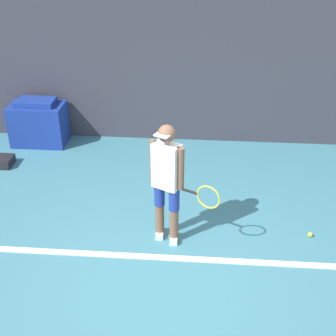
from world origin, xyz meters
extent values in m
plane|color=teal|center=(0.00, 0.00, 0.00)|extent=(24.00, 24.00, 0.00)
cube|color=#383842|center=(0.00, 3.65, 1.54)|extent=(24.00, 0.10, 3.08)
cube|color=white|center=(0.00, 0.13, 0.01)|extent=(21.60, 0.10, 0.01)
cylinder|color=brown|center=(-0.14, 0.59, 0.25)|extent=(0.12, 0.12, 0.50)
cylinder|color=navy|center=(-0.14, 0.59, 0.66)|extent=(0.14, 0.14, 0.31)
cube|color=white|center=(-0.14, 0.59, 0.04)|extent=(0.10, 0.24, 0.08)
cylinder|color=brown|center=(0.06, 0.50, 0.25)|extent=(0.12, 0.12, 0.50)
cylinder|color=navy|center=(0.06, 0.50, 0.66)|extent=(0.14, 0.14, 0.31)
cube|color=white|center=(0.06, 0.50, 0.04)|extent=(0.10, 0.24, 0.08)
cube|color=white|center=(-0.04, 0.54, 1.11)|extent=(0.39, 0.33, 0.60)
sphere|color=brown|center=(-0.04, 0.54, 1.55)|extent=(0.22, 0.22, 0.22)
cube|color=white|center=(-0.08, 0.45, 1.57)|extent=(0.21, 0.19, 0.02)
cylinder|color=brown|center=(-0.22, 0.63, 1.13)|extent=(0.09, 0.09, 0.56)
cylinder|color=brown|center=(0.14, 0.46, 1.13)|extent=(0.09, 0.09, 0.56)
cylinder|color=black|center=(0.24, 0.40, 0.85)|extent=(0.23, 0.13, 0.03)
torus|color=yellow|center=(0.48, 0.29, 0.85)|extent=(0.29, 0.16, 0.32)
sphere|color=#D1E533|center=(1.89, 0.72, 0.03)|extent=(0.07, 0.07, 0.07)
cube|color=navy|center=(-2.64, 3.25, 0.38)|extent=(0.99, 0.60, 0.76)
cube|color=navy|center=(-2.64, 3.25, 0.81)|extent=(0.69, 0.42, 0.10)
camera|label=1|loc=(0.38, -4.47, 3.92)|focal=50.00mm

